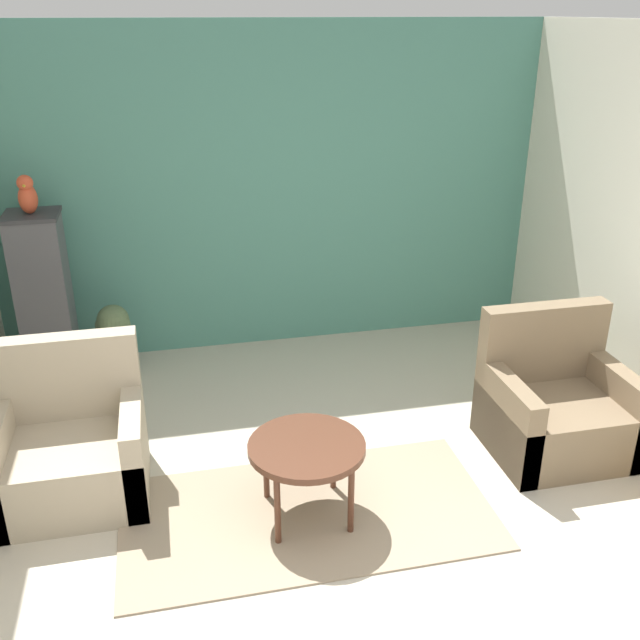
% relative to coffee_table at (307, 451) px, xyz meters
% --- Properties ---
extents(wall_back_accent, '(4.60, 0.06, 2.65)m').
position_rel_coffee_table_xyz_m(wall_back_accent, '(0.23, 2.44, 0.89)').
color(wall_back_accent, '#4C897A').
rests_on(wall_back_accent, ground_plane).
extents(area_rug, '(2.14, 1.11, 0.01)m').
position_rel_coffee_table_xyz_m(area_rug, '(0.00, -0.00, -0.43)').
color(area_rug, gray).
rests_on(area_rug, ground_plane).
extents(coffee_table, '(0.66, 0.66, 0.48)m').
position_rel_coffee_table_xyz_m(coffee_table, '(0.00, 0.00, 0.00)').
color(coffee_table, '#512D1E').
rests_on(coffee_table, ground_plane).
extents(armchair_left, '(0.87, 0.75, 0.92)m').
position_rel_coffee_table_xyz_m(armchair_left, '(-1.33, 0.52, -0.15)').
color(armchair_left, tan).
rests_on(armchair_left, ground_plane).
extents(armchair_right, '(0.87, 0.75, 0.92)m').
position_rel_coffee_table_xyz_m(armchair_right, '(1.74, 0.34, -0.15)').
color(armchair_right, '#7A664C').
rests_on(armchair_right, ground_plane).
extents(birdcage, '(0.46, 0.46, 1.36)m').
position_rel_coffee_table_xyz_m(birdcage, '(-1.59, 2.02, 0.22)').
color(birdcage, '#353539').
rests_on(birdcage, ground_plane).
extents(parrot, '(0.13, 0.24, 0.29)m').
position_rel_coffee_table_xyz_m(parrot, '(-1.59, 2.02, 1.06)').
color(parrot, '#D14C2D').
rests_on(parrot, birdcage).
extents(potted_plant, '(0.27, 0.25, 0.61)m').
position_rel_coffee_table_xyz_m(potted_plant, '(-1.12, 2.02, -0.08)').
color(potted_plant, beige).
rests_on(potted_plant, ground_plane).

